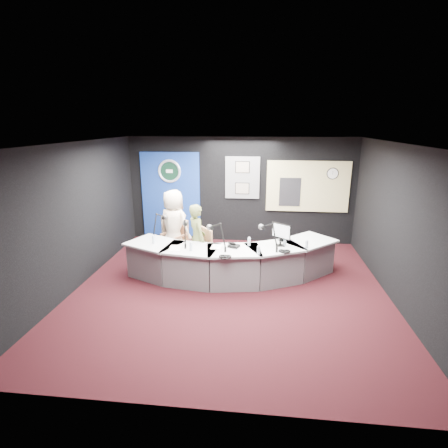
# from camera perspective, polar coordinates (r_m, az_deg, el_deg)

# --- Properties ---
(ground) EXTENTS (6.00, 6.00, 0.00)m
(ground) POSITION_cam_1_polar(r_m,az_deg,el_deg) (6.96, 0.94, -10.63)
(ground) COLOR black
(ground) RESTS_ON ground
(ceiling) EXTENTS (6.00, 6.00, 0.02)m
(ceiling) POSITION_cam_1_polar(r_m,az_deg,el_deg) (6.22, 1.06, 13.04)
(ceiling) COLOR silver
(ceiling) RESTS_ON ground
(wall_back) EXTENTS (6.00, 0.02, 2.80)m
(wall_back) POSITION_cam_1_polar(r_m,az_deg,el_deg) (9.37, 2.69, 5.47)
(wall_back) COLOR black
(wall_back) RESTS_ON ground
(wall_front) EXTENTS (6.00, 0.02, 2.80)m
(wall_front) POSITION_cam_1_polar(r_m,az_deg,el_deg) (3.68, -3.42, -12.14)
(wall_front) COLOR black
(wall_front) RESTS_ON ground
(wall_left) EXTENTS (0.02, 6.00, 2.80)m
(wall_left) POSITION_cam_1_polar(r_m,az_deg,el_deg) (7.35, -22.99, 1.18)
(wall_left) COLOR black
(wall_left) RESTS_ON ground
(wall_right) EXTENTS (0.02, 6.00, 2.80)m
(wall_right) POSITION_cam_1_polar(r_m,az_deg,el_deg) (6.87, 26.75, -0.26)
(wall_right) COLOR black
(wall_right) RESTS_ON ground
(broadcast_desk) EXTENTS (4.50, 1.90, 0.75)m
(broadcast_desk) POSITION_cam_1_polar(r_m,az_deg,el_deg) (7.31, 0.96, -6.05)
(broadcast_desk) COLOR #B5B8BA
(broadcast_desk) RESTS_ON ground
(backdrop_panel) EXTENTS (1.60, 0.05, 2.30)m
(backdrop_panel) POSITION_cam_1_polar(r_m,az_deg,el_deg) (9.67, -8.68, 4.73)
(backdrop_panel) COLOR navy
(backdrop_panel) RESTS_ON wall_back
(agency_seal) EXTENTS (0.63, 0.07, 0.63)m
(agency_seal) POSITION_cam_1_polar(r_m,az_deg,el_deg) (9.53, -8.90, 8.52)
(agency_seal) COLOR silver
(agency_seal) RESTS_ON backdrop_panel
(seal_center) EXTENTS (0.48, 0.01, 0.48)m
(seal_center) POSITION_cam_1_polar(r_m,az_deg,el_deg) (9.53, -8.90, 8.52)
(seal_center) COLOR black
(seal_center) RESTS_ON backdrop_panel
(pinboard) EXTENTS (0.90, 0.04, 1.10)m
(pinboard) POSITION_cam_1_polar(r_m,az_deg,el_deg) (9.28, 3.02, 7.55)
(pinboard) COLOR slate
(pinboard) RESTS_ON wall_back
(framed_photo_upper) EXTENTS (0.34, 0.02, 0.27)m
(framed_photo_upper) POSITION_cam_1_polar(r_m,az_deg,el_deg) (9.21, 3.04, 9.25)
(framed_photo_upper) COLOR gray
(framed_photo_upper) RESTS_ON pinboard
(framed_photo_lower) EXTENTS (0.34, 0.02, 0.27)m
(framed_photo_lower) POSITION_cam_1_polar(r_m,az_deg,el_deg) (9.29, 2.98, 5.82)
(framed_photo_lower) COLOR gray
(framed_photo_lower) RESTS_ON pinboard
(booth_window_frame) EXTENTS (2.12, 0.06, 1.32)m
(booth_window_frame) POSITION_cam_1_polar(r_m,az_deg,el_deg) (9.37, 13.49, 5.97)
(booth_window_frame) COLOR #CBBF7F
(booth_window_frame) RESTS_ON wall_back
(booth_glow) EXTENTS (2.00, 0.02, 1.20)m
(booth_glow) POSITION_cam_1_polar(r_m,az_deg,el_deg) (9.36, 13.50, 5.96)
(booth_glow) COLOR tan
(booth_glow) RESTS_ON booth_window_frame
(equipment_rack) EXTENTS (0.55, 0.02, 0.75)m
(equipment_rack) POSITION_cam_1_polar(r_m,az_deg,el_deg) (9.32, 10.70, 5.15)
(equipment_rack) COLOR black
(equipment_rack) RESTS_ON booth_window_frame
(wall_clock) EXTENTS (0.28, 0.01, 0.28)m
(wall_clock) POSITION_cam_1_polar(r_m,az_deg,el_deg) (9.38, 17.33, 7.87)
(wall_clock) COLOR white
(wall_clock) RESTS_ON booth_window_frame
(armchair_left) EXTENTS (0.78, 0.78, 1.00)m
(armchair_left) POSITION_cam_1_polar(r_m,az_deg,el_deg) (8.30, -8.09, -2.54)
(armchair_left) COLOR #A86F4C
(armchair_left) RESTS_ON ground
(armchair_right) EXTENTS (0.75, 0.75, 0.95)m
(armchair_right) POSITION_cam_1_polar(r_m,az_deg,el_deg) (7.57, -4.35, -4.49)
(armchair_right) COLOR #A86F4C
(armchair_right) RESTS_ON ground
(draped_jacket) EXTENTS (0.47, 0.36, 0.70)m
(draped_jacket) POSITION_cam_1_polar(r_m,az_deg,el_deg) (8.49, -8.82, -1.28)
(draped_jacket) COLOR #6D695C
(draped_jacket) RESTS_ON armchair_left
(person_man) EXTENTS (0.97, 0.82, 1.69)m
(person_man) POSITION_cam_1_polar(r_m,az_deg,el_deg) (8.19, -8.18, -0.26)
(person_man) COLOR #F8E2C6
(person_man) RESTS_ON ground
(person_woman) EXTENTS (0.60, 0.66, 1.52)m
(person_woman) POSITION_cam_1_polar(r_m,az_deg,el_deg) (7.47, -4.40, -2.44)
(person_woman) COLOR #5B6233
(person_woman) RESTS_ON ground
(computer_monitor) EXTENTS (0.38, 0.30, 0.31)m
(computer_monitor) POSITION_cam_1_polar(r_m,az_deg,el_deg) (7.06, 9.28, -1.09)
(computer_monitor) COLOR black
(computer_monitor) RESTS_ON broadcast_desk
(desk_phone) EXTENTS (0.25, 0.23, 0.05)m
(desk_phone) POSITION_cam_1_polar(r_m,az_deg,el_deg) (6.99, 1.60, -3.61)
(desk_phone) COLOR black
(desk_phone) RESTS_ON broadcast_desk
(headphones_near) EXTENTS (0.22, 0.22, 0.04)m
(headphones_near) POSITION_cam_1_polar(r_m,az_deg,el_deg) (6.84, 9.85, -4.37)
(headphones_near) COLOR black
(headphones_near) RESTS_ON broadcast_desk
(headphones_far) EXTENTS (0.24, 0.24, 0.04)m
(headphones_far) POSITION_cam_1_polar(r_m,az_deg,el_deg) (6.47, 0.18, -5.32)
(headphones_far) COLOR black
(headphones_far) RESTS_ON broadcast_desk
(paper_stack) EXTENTS (0.26, 0.35, 0.00)m
(paper_stack) POSITION_cam_1_polar(r_m,az_deg,el_deg) (7.01, -7.96, -3.90)
(paper_stack) COLOR white
(paper_stack) RESTS_ON broadcast_desk
(notepad) EXTENTS (0.22, 0.30, 0.00)m
(notepad) POSITION_cam_1_polar(r_m,az_deg,el_deg) (7.01, -1.24, -3.73)
(notepad) COLOR white
(notepad) RESTS_ON broadcast_desk
(boom_mic_a) EXTENTS (0.21, 0.73, 0.60)m
(boom_mic_a) POSITION_cam_1_polar(r_m,az_deg,el_deg) (7.75, -10.49, 0.26)
(boom_mic_a) COLOR black
(boom_mic_a) RESTS_ON broadcast_desk
(boom_mic_b) EXTENTS (0.24, 0.73, 0.60)m
(boom_mic_b) POSITION_cam_1_polar(r_m,az_deg,el_deg) (7.17, -6.35, -0.88)
(boom_mic_b) COLOR black
(boom_mic_b) RESTS_ON broadcast_desk
(boom_mic_c) EXTENTS (0.50, 0.61, 0.60)m
(boom_mic_c) POSITION_cam_1_polar(r_m,az_deg,el_deg) (6.89, -1.15, -1.48)
(boom_mic_c) COLOR black
(boom_mic_c) RESTS_ON broadcast_desk
(boom_mic_d) EXTENTS (0.43, 0.66, 0.60)m
(boom_mic_d) POSITION_cam_1_polar(r_m,az_deg,el_deg) (6.96, 7.33, -1.44)
(boom_mic_d) COLOR black
(boom_mic_d) RESTS_ON broadcast_desk
(water_bottles) EXTENTS (3.16, 0.61, 0.18)m
(water_bottles) POSITION_cam_1_polar(r_m,az_deg,el_deg) (6.92, 0.65, -3.25)
(water_bottles) COLOR silver
(water_bottles) RESTS_ON broadcast_desk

